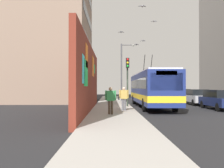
# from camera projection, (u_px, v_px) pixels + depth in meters

# --- Properties ---
(ground_plane) EXTENTS (80.00, 80.00, 0.00)m
(ground_plane) POSITION_uv_depth(u_px,v_px,m) (132.00, 108.00, 20.63)
(ground_plane) COLOR #232326
(sidewalk_slab) EXTENTS (48.00, 3.20, 0.15)m
(sidewalk_slab) POSITION_uv_depth(u_px,v_px,m) (113.00, 107.00, 20.62)
(sidewalk_slab) COLOR #ADA8A0
(sidewalk_slab) RESTS_ON ground_plane
(graffiti_wall) EXTENTS (15.39, 0.32, 4.77)m
(graffiti_wall) POSITION_uv_depth(u_px,v_px,m) (89.00, 79.00, 17.31)
(graffiti_wall) COLOR maroon
(graffiti_wall) RESTS_ON ground_plane
(building_far_left) EXTENTS (13.37, 9.00, 17.67)m
(building_far_left) POSITION_uv_depth(u_px,v_px,m) (53.00, 33.00, 31.31)
(building_far_left) COLOR gray
(building_far_left) RESTS_ON ground_plane
(city_bus) EXTENTS (12.20, 2.51, 4.87)m
(city_bus) POSITION_uv_depth(u_px,v_px,m) (151.00, 88.00, 21.65)
(city_bus) COLOR navy
(city_bus) RESTS_ON ground_plane
(parked_car_navy) EXTENTS (4.56, 1.90, 1.58)m
(parked_car_navy) POSITION_uv_depth(u_px,v_px,m) (220.00, 99.00, 19.43)
(parked_car_navy) COLOR navy
(parked_car_navy) RESTS_ON ground_plane
(parked_car_silver) EXTENTS (4.47, 1.82, 1.58)m
(parked_car_silver) POSITION_uv_depth(u_px,v_px,m) (196.00, 97.00, 24.79)
(parked_car_silver) COLOR #B7B7BC
(parked_car_silver) RESTS_ON ground_plane
(parked_car_champagne) EXTENTS (4.65, 1.85, 1.58)m
(parked_car_champagne) POSITION_uv_depth(u_px,v_px,m) (181.00, 95.00, 30.34)
(parked_car_champagne) COLOR #C6B793
(parked_car_champagne) RESTS_ON ground_plane
(pedestrian_near_wall) EXTENTS (0.22, 0.67, 1.65)m
(pedestrian_near_wall) POSITION_uv_depth(u_px,v_px,m) (111.00, 98.00, 14.74)
(pedestrian_near_wall) COLOR #3F3326
(pedestrian_near_wall) RESTS_ON sidewalk_slab
(pedestrian_at_curb) EXTENTS (0.22, 0.75, 1.67)m
(pedestrian_at_curb) POSITION_uv_depth(u_px,v_px,m) (124.00, 97.00, 17.12)
(pedestrian_at_curb) COLOR #595960
(pedestrian_at_curb) RESTS_ON sidewalk_slab
(traffic_light) EXTENTS (0.49, 0.28, 4.17)m
(traffic_light) POSITION_uv_depth(u_px,v_px,m) (127.00, 74.00, 20.72)
(traffic_light) COLOR #2D382D
(traffic_light) RESTS_ON sidewalk_slab
(street_lamp) EXTENTS (0.44, 1.68, 6.96)m
(street_lamp) POSITION_uv_depth(u_px,v_px,m) (123.00, 68.00, 29.58)
(street_lamp) COLOR #4C4C51
(street_lamp) RESTS_ON sidewalk_slab
(flying_pigeons) EXTENTS (7.20, 3.59, 1.87)m
(flying_pigeons) POSITION_uv_depth(u_px,v_px,m) (139.00, 30.00, 22.93)
(flying_pigeons) COLOR gray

